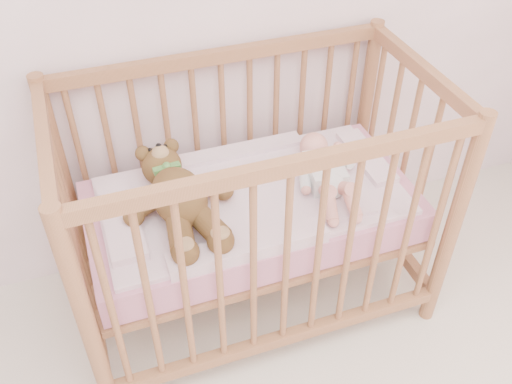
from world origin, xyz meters
name	(u,v)px	position (x,y,z in m)	size (l,w,h in m)	color
crib	(252,208)	(0.34, 1.60, 0.50)	(1.36, 0.76, 1.00)	#A26744
mattress	(252,211)	(0.34, 1.60, 0.49)	(1.22, 0.62, 0.13)	pink
blanket	(252,196)	(0.34, 1.60, 0.56)	(1.10, 0.58, 0.06)	pink
baby	(325,168)	(0.62, 1.58, 0.64)	(0.24, 0.50, 0.12)	white
teddy_bear	(179,198)	(0.06, 1.58, 0.65)	(0.42, 0.59, 0.17)	brown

